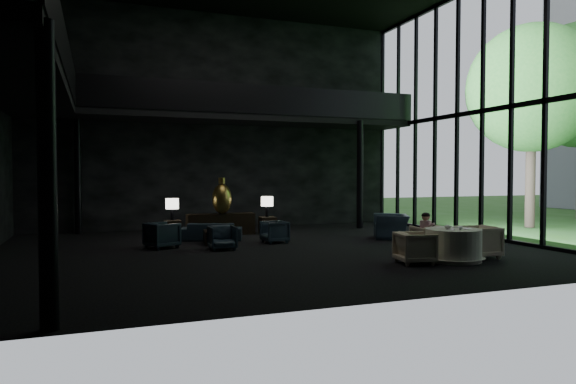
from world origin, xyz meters
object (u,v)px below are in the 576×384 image
object	(u,v)px
lounge_armchair_south	(222,238)
window_armchair	(391,221)
console	(221,224)
sofa	(212,230)
dining_table	(453,247)
coffee_table	(220,237)
bronze_urn	(222,198)
lounge_armchair_east	(274,232)
dining_chair_north	(430,238)
table_lamp_right	(267,202)
lounge_armchair_west	(162,234)
child	(426,225)
dining_chair_east	(478,238)
side_table_left	(173,229)
side_table_right	(268,225)
table_lamp_left	(172,205)
dining_chair_west	(415,246)

from	to	relation	value
lounge_armchair_south	window_armchair	world-z (taller)	window_armchair
console	sofa	xyz separation A→B (m)	(-0.56, -1.17, -0.04)
sofa	dining_table	world-z (taller)	dining_table
coffee_table	bronze_urn	bearing A→B (deg)	75.05
lounge_armchair_east	dining_table	xyz separation A→B (m)	(2.88, -4.46, 0.01)
sofa	lounge_armchair_east	size ratio (longest dim) A/B	2.53
coffee_table	dining_chair_north	distance (m)	5.87
table_lamp_right	lounge_armchair_east	size ratio (longest dim) A/B	1.08
lounge_armchair_west	dining_chair_north	distance (m)	7.11
lounge_armchair_east	coffee_table	distance (m)	1.61
lounge_armchair_east	child	xyz separation A→B (m)	(2.84, -3.44, 0.43)
coffee_table	dining_chair_east	world-z (taller)	dining_chair_east
lounge_armchair_west	dining_chair_east	bearing A→B (deg)	-147.10
lounge_armchair_west	lounge_armchair_south	xyz separation A→B (m)	(1.47, -0.88, -0.07)
console	side_table_left	world-z (taller)	console
side_table_left	side_table_right	distance (m)	3.20
bronze_urn	table_lamp_left	world-z (taller)	bronze_urn
dining_chair_west	dining_chair_north	bearing A→B (deg)	-37.71
lounge_armchair_west	dining_chair_west	size ratio (longest dim) A/B	0.97
lounge_armchair_east	window_armchair	world-z (taller)	window_armchair
bronze_urn	table_lamp_right	xyz separation A→B (m)	(1.60, 0.12, -0.16)
table_lamp_right	dining_table	world-z (taller)	table_lamp_right
sofa	lounge_armchair_east	world-z (taller)	lounge_armchair_east
lounge_armchair_east	window_armchair	size ratio (longest dim) A/B	0.51
dining_table	coffee_table	bearing A→B (deg)	133.26
side_table_left	dining_chair_east	size ratio (longest dim) A/B	0.58
console	dining_chair_west	distance (m)	7.44
table_lamp_left	table_lamp_right	bearing A→B (deg)	0.92
sofa	dining_chair_west	distance (m)	6.66
lounge_armchair_south	coffee_table	world-z (taller)	lounge_armchair_south
child	lounge_armchair_west	bearing A→B (deg)	-29.75
console	dining_table	distance (m)	7.91
side_table_left	dining_chair_north	distance (m)	7.97
dining_chair_east	coffee_table	bearing A→B (deg)	-125.43
side_table_right	lounge_armchair_east	bearing A→B (deg)	-103.36
lounge_armchair_west	dining_table	size ratio (longest dim) A/B	0.54
table_lamp_left	sofa	xyz separation A→B (m)	(1.04, -1.07, -0.73)
table_lamp_left	dining_chair_east	distance (m)	9.21
dining_table	dining_chair_west	bearing A→B (deg)	179.91
lounge_armchair_west	side_table_right	bearing A→B (deg)	-84.05
side_table_right	dining_chair_east	xyz separation A→B (m)	(3.16, -6.62, 0.19)
table_lamp_left	side_table_left	bearing A→B (deg)	-90.00
bronze_urn	coffee_table	bearing A→B (deg)	-104.95
table_lamp_left	lounge_armchair_south	world-z (taller)	table_lamp_left
sofa	window_armchair	size ratio (longest dim) A/B	1.30
console	lounge_armchair_south	distance (m)	3.33
side_table_left	table_lamp_left	world-z (taller)	table_lamp_left
side_table_left	coffee_table	world-z (taller)	side_table_left
coffee_table	child	bearing A→B (deg)	-40.11
bronze_urn	table_lamp_left	bearing A→B (deg)	177.49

